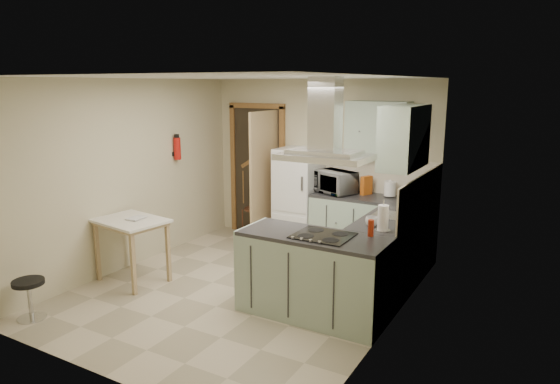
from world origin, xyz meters
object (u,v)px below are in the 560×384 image
Objects in this scene: peninsula at (314,275)px; stool at (30,299)px; extractor_hood at (325,157)px; drop_leaf_table at (133,250)px; fridge at (298,198)px; bentwood_chair at (257,209)px; microwave at (335,182)px.

peninsula is 2.99m from stool.
extractor_hood is 3.42m from stool.
extractor_hood reaches higher than drop_leaf_table.
drop_leaf_table is at bearing -117.23° from fridge.
microwave is (1.39, -0.11, 0.60)m from bentwood_chair.
fridge reaches higher than stool.
extractor_hood is 1.06× the size of drop_leaf_table.
drop_leaf_table is 1.32m from stool.
peninsula is at bearing 180.00° from extractor_hood.
extractor_hood reaches higher than stool.
drop_leaf_table is at bearing -91.39° from bentwood_chair.
fridge reaches higher than bentwood_chair.
bentwood_chair is at bearing 134.35° from peninsula.
peninsula is 1.82× the size of drop_leaf_table.
fridge is 1.67× the size of extractor_hood.
drop_leaf_table is (-2.48, -0.26, -1.32)m from extractor_hood.
microwave is at bearing 61.42° from stool.
fridge reaches higher than peninsula.
fridge is at bearing -159.85° from microwave.
microwave is (0.59, -0.02, 0.31)m from fridge.
extractor_hood is at bearing 30.42° from stool.
fridge is at bearing 121.74° from peninsula.
peninsula is (1.22, -1.98, -0.30)m from fridge.
bentwood_chair is at bearing -162.57° from microwave.
drop_leaf_table is 2.90m from microwave.
stool is 4.09m from microwave.
fridge is 1.76× the size of drop_leaf_table.
fridge is 0.97× the size of peninsula.
microwave is at bearing -1.90° from fridge.
bentwood_chair is at bearing 173.38° from fridge.
bentwood_chair is at bearing 135.73° from extractor_hood.
drop_leaf_table is (-1.15, -2.24, -0.35)m from fridge.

